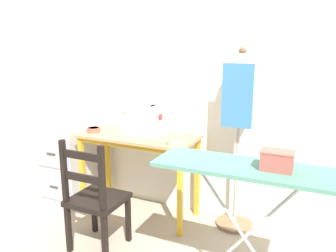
{
  "coord_description": "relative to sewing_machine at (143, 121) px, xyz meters",
  "views": [
    {
      "loc": [
        1.46,
        -2.26,
        1.53
      ],
      "look_at": [
        0.31,
        0.22,
        0.9
      ],
      "focal_mm": 35.0,
      "sensor_mm": 36.0,
      "label": 1
    }
  ],
  "objects": [
    {
      "name": "ground_plane",
      "position": [
        -0.03,
        -0.29,
        -0.91
      ],
      "size": [
        14.0,
        14.0,
        0.0
      ],
      "primitive_type": "plane",
      "color": "tan"
    },
    {
      "name": "wall_back",
      "position": [
        -0.03,
        0.26,
        0.37
      ],
      "size": [
        10.0,
        0.05,
        2.55
      ],
      "color": "silver",
      "rests_on": "ground_plane"
    },
    {
      "name": "sewing_table",
      "position": [
        -0.03,
        -0.06,
        -0.24
      ],
      "size": [
        1.08,
        0.49,
        0.78
      ],
      "color": "tan",
      "rests_on": "ground_plane"
    },
    {
      "name": "sewing_machine",
      "position": [
        0.0,
        0.0,
        0.0
      ],
      "size": [
        0.39,
        0.16,
        0.3
      ],
      "color": "white",
      "rests_on": "sewing_table"
    },
    {
      "name": "fabric_bowl",
      "position": [
        -0.47,
        -0.13,
        -0.11
      ],
      "size": [
        0.13,
        0.13,
        0.04
      ],
      "color": "#B25647",
      "rests_on": "sewing_table"
    },
    {
      "name": "scissors",
      "position": [
        0.36,
        -0.18,
        -0.13
      ],
      "size": [
        0.12,
        0.13,
        0.01
      ],
      "color": "silver",
      "rests_on": "sewing_table"
    },
    {
      "name": "thread_spool_near_machine",
      "position": [
        0.21,
        0.03,
        -0.11
      ],
      "size": [
        0.04,
        0.04,
        0.04
      ],
      "color": "silver",
      "rests_on": "sewing_table"
    },
    {
      "name": "wooden_chair",
      "position": [
        -0.05,
        -0.69,
        -0.49
      ],
      "size": [
        0.4,
        0.38,
        0.9
      ],
      "color": "black",
      "rests_on": "ground_plane"
    },
    {
      "name": "filing_cabinet",
      "position": [
        -0.86,
        -0.06,
        -0.52
      ],
      "size": [
        0.43,
        0.48,
        0.77
      ],
      "color": "#B7B7BC",
      "rests_on": "ground_plane"
    },
    {
      "name": "dress_form",
      "position": [
        0.85,
        0.11,
        0.21
      ],
      "size": [
        0.32,
        0.32,
        1.56
      ],
      "color": "#846647",
      "rests_on": "ground_plane"
    },
    {
      "name": "ironing_board",
      "position": [
        1.11,
        -0.76,
        -0.07
      ],
      "size": [
        1.08,
        0.36,
        0.89
      ],
      "color": "#518E7A",
      "rests_on": "ground_plane"
    },
    {
      "name": "storage_box",
      "position": [
        1.26,
        -0.76,
        0.03
      ],
      "size": [
        0.18,
        0.12,
        0.11
      ],
      "color": "#AD564C",
      "rests_on": "ironing_board"
    }
  ]
}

